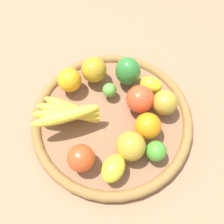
% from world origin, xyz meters
% --- Properties ---
extents(ground_plane, '(2.40, 2.40, 0.00)m').
position_xyz_m(ground_plane, '(0.00, 0.00, 0.00)').
color(ground_plane, '#97694B').
rests_on(ground_plane, ground).
extents(basket, '(0.45, 0.45, 0.03)m').
position_xyz_m(basket, '(0.00, 0.00, 0.02)').
color(basket, brown).
rests_on(basket, ground_plane).
extents(lime_1, '(0.05, 0.05, 0.04)m').
position_xyz_m(lime_1, '(0.01, -0.07, 0.05)').
color(lime_1, '#59A43B').
rests_on(lime_1, basket).
extents(apple_3, '(0.08, 0.08, 0.08)m').
position_xyz_m(apple_3, '(-0.07, -0.04, 0.07)').
color(apple_3, '#DA4725').
rests_on(apple_3, basket).
extents(banana_bunch, '(0.18, 0.13, 0.08)m').
position_xyz_m(banana_bunch, '(0.11, 0.02, 0.07)').
color(banana_bunch, yellow).
rests_on(banana_bunch, basket).
extents(apple_1, '(0.10, 0.10, 0.07)m').
position_xyz_m(apple_1, '(-0.05, 0.10, 0.07)').
color(apple_1, '#B3902A').
rests_on(apple_1, basket).
extents(bell_pepper, '(0.10, 0.10, 0.09)m').
position_xyz_m(bell_pepper, '(-0.03, -0.12, 0.08)').
color(bell_pepper, '#2D782E').
rests_on(bell_pepper, basket).
extents(apple_0, '(0.11, 0.11, 0.07)m').
position_xyz_m(apple_0, '(0.06, -0.12, 0.07)').
color(apple_0, '#B1851E').
rests_on(apple_0, basket).
extents(lime_0, '(0.06, 0.06, 0.05)m').
position_xyz_m(lime_0, '(-0.12, 0.10, 0.06)').
color(lime_0, '#45932B').
rests_on(lime_0, basket).
extents(orange_0, '(0.10, 0.10, 0.07)m').
position_xyz_m(orange_0, '(0.13, -0.08, 0.07)').
color(orange_0, orange).
rests_on(orange_0, basket).
extents(lemon_0, '(0.08, 0.09, 0.05)m').
position_xyz_m(lemon_0, '(-0.02, 0.15, 0.06)').
color(lemon_0, yellow).
rests_on(lemon_0, basket).
extents(orange_1, '(0.09, 0.09, 0.07)m').
position_xyz_m(orange_1, '(-0.10, 0.04, 0.07)').
color(orange_1, orange).
rests_on(orange_1, basket).
extents(apple_2, '(0.08, 0.08, 0.07)m').
position_xyz_m(apple_2, '(-0.14, -0.03, 0.07)').
color(apple_2, '#AB8C2E').
rests_on(apple_2, basket).
extents(apple_4, '(0.07, 0.07, 0.07)m').
position_xyz_m(apple_4, '(0.06, 0.14, 0.07)').
color(apple_4, '#DD461E').
rests_on(apple_4, basket).
extents(lemon_1, '(0.07, 0.06, 0.05)m').
position_xyz_m(lemon_1, '(-0.10, -0.10, 0.06)').
color(lemon_1, yellow).
rests_on(lemon_1, basket).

